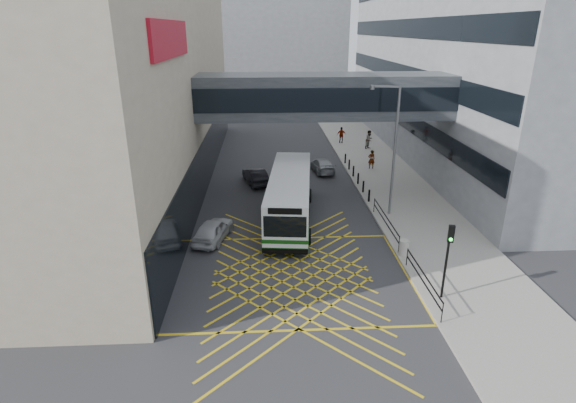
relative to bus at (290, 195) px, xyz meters
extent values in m
plane|color=#333335|center=(-0.32, -7.49, -1.69)|extent=(120.00, 120.00, 0.00)
cube|color=tan|center=(-18.32, 8.51, 6.31)|extent=(24.00, 42.00, 16.00)
cube|color=black|center=(-6.28, 8.51, 0.31)|extent=(0.10, 41.50, 4.00)
cube|color=#AB1022|center=(-6.24, -3.49, 9.81)|extent=(0.18, 9.00, 1.80)
cube|color=gray|center=(23.68, 16.51, 8.31)|extent=(24.00, 44.00, 20.00)
cube|color=black|center=(11.64, 16.51, 2.31)|extent=(0.10, 43.50, 1.60)
cube|color=black|center=(11.64, 16.51, 6.31)|extent=(0.10, 43.50, 1.60)
cube|color=black|center=(11.64, 16.51, 10.31)|extent=(0.10, 43.50, 1.60)
cube|color=gray|center=(-2.32, 52.51, 7.31)|extent=(28.00, 16.00, 18.00)
cube|color=#383E43|center=(2.68, 4.51, 5.81)|extent=(20.00, 4.00, 3.00)
cube|color=black|center=(2.68, 2.49, 5.81)|extent=(19.50, 0.06, 1.60)
cube|color=black|center=(2.68, 6.53, 5.81)|extent=(19.50, 0.06, 1.60)
cube|color=gray|center=(8.68, 7.51, -1.61)|extent=(6.00, 54.00, 0.16)
cube|color=gold|center=(-0.32, -7.49, -1.69)|extent=(12.00, 9.00, 0.01)
cube|color=silver|center=(-0.01, -0.12, 0.03)|extent=(3.71, 11.39, 2.75)
cube|color=#0E440D|center=(-0.01, -0.12, -1.17)|extent=(3.75, 11.43, 0.35)
cube|color=#0E440D|center=(-0.01, -0.12, -0.63)|extent=(3.77, 11.44, 0.22)
cube|color=black|center=(0.05, 0.49, 0.39)|extent=(3.62, 9.98, 1.07)
cube|color=black|center=(-0.60, -5.66, 0.29)|extent=(2.33, 0.33, 1.22)
cube|color=black|center=(-0.60, -5.68, 1.20)|extent=(1.83, 0.25, 0.36)
cube|color=silver|center=(-0.01, -0.12, 1.42)|extent=(3.68, 11.29, 0.10)
cube|color=black|center=(-0.60, -5.68, -1.19)|extent=(2.54, 0.37, 0.31)
cube|color=black|center=(0.58, 5.44, -1.19)|extent=(2.54, 0.37, 0.31)
cylinder|color=black|center=(-1.67, -3.62, -1.19)|extent=(0.39, 1.04, 1.02)
cylinder|color=black|center=(0.88, -3.89, -1.19)|extent=(0.39, 1.04, 1.02)
cylinder|color=black|center=(-0.94, 3.25, -1.19)|extent=(0.39, 1.04, 1.02)
cylinder|color=black|center=(1.60, 2.98, -1.19)|extent=(0.39, 1.04, 1.02)
imported|color=#BBBABD|center=(-4.82, -2.95, -1.03)|extent=(2.74, 4.49, 1.33)
imported|color=black|center=(-2.40, 7.51, -1.05)|extent=(2.68, 4.43, 1.30)
imported|color=gray|center=(3.46, 10.49, -1.07)|extent=(2.27, 4.25, 1.26)
cylinder|color=black|center=(6.58, -10.06, 0.07)|extent=(0.14, 0.14, 3.20)
cube|color=black|center=(6.53, -10.26, 1.85)|extent=(0.30, 0.23, 0.80)
sphere|color=#19E533|center=(6.51, -10.35, 1.62)|extent=(0.18, 0.18, 0.15)
cylinder|color=slate|center=(6.82, 0.16, 2.70)|extent=(0.22, 0.22, 8.47)
cube|color=slate|center=(6.02, 0.44, 6.93)|extent=(1.63, 0.67, 0.11)
cylinder|color=slate|center=(5.22, 0.73, 6.85)|extent=(0.38, 0.38, 0.26)
cylinder|color=#ADA89E|center=(6.01, -5.84, -1.08)|extent=(0.53, 0.53, 0.91)
cube|color=black|center=(5.83, -9.49, -0.58)|extent=(0.05, 5.00, 0.05)
cube|color=black|center=(5.83, -9.49, -0.98)|extent=(0.05, 5.00, 0.05)
cube|color=black|center=(5.83, -2.49, -0.58)|extent=(0.05, 6.00, 0.05)
cube|color=black|center=(5.83, -2.49, -0.98)|extent=(0.05, 6.00, 0.05)
cylinder|color=black|center=(5.83, -11.99, -1.03)|extent=(0.04, 0.04, 1.00)
cylinder|color=black|center=(5.83, -6.99, -1.03)|extent=(0.04, 0.04, 1.00)
cylinder|color=black|center=(5.83, -5.49, -1.03)|extent=(0.04, 0.04, 1.00)
cylinder|color=black|center=(5.83, 0.51, -1.03)|extent=(0.04, 0.04, 1.00)
cylinder|color=black|center=(5.93, 2.51, -1.08)|extent=(0.14, 0.14, 0.90)
cylinder|color=black|center=(5.93, 4.51, -1.08)|extent=(0.14, 0.14, 0.90)
cylinder|color=black|center=(5.93, 6.51, -1.08)|extent=(0.14, 0.14, 0.90)
cylinder|color=black|center=(5.93, 8.51, -1.08)|extent=(0.14, 0.14, 0.90)
cylinder|color=black|center=(5.93, 10.51, -1.08)|extent=(0.14, 0.14, 0.90)
cylinder|color=black|center=(5.93, 12.51, -1.08)|extent=(0.14, 0.14, 0.90)
imported|color=gray|center=(7.97, 10.69, -0.69)|extent=(0.68, 0.49, 1.69)
imported|color=gray|center=(9.35, 17.74, -0.57)|extent=(1.06, 1.04, 1.93)
imported|color=gray|center=(6.88, 20.50, -0.67)|extent=(1.04, 0.54, 1.73)
camera|label=1|loc=(-1.63, -27.77, 10.32)|focal=28.00mm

